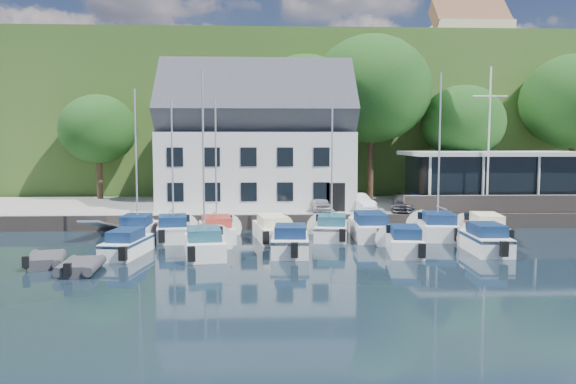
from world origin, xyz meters
name	(u,v)px	position (x,y,z in m)	size (l,w,h in m)	color
ground	(400,265)	(0.00, 0.00, 0.00)	(180.00, 180.00, 0.00)	black
quay	(346,210)	(0.00, 17.50, 0.50)	(60.00, 13.00, 1.00)	gray
quay_face	(361,222)	(0.00, 11.00, 0.50)	(60.00, 0.30, 1.00)	#5E524B
hillside	(305,128)	(0.00, 62.00, 8.00)	(160.00, 75.00, 16.00)	#2E4D1C
field_patch	(349,81)	(8.00, 70.00, 16.15)	(50.00, 30.00, 0.30)	#505F2F
farmhouse	(469,38)	(22.00, 52.00, 20.10)	(10.40, 7.00, 8.20)	beige
harbor_building	(257,148)	(-7.00, 16.50, 5.35)	(14.40, 8.20, 8.70)	silver
club_pavilion	(493,178)	(11.00, 16.00, 3.05)	(13.20, 7.20, 4.10)	black
seawall	(534,204)	(12.00, 11.40, 1.60)	(18.00, 0.50, 1.20)	#5E524B
gangway	(103,236)	(-16.50, 9.00, 0.00)	(1.20, 6.00, 1.40)	silver
car_silver	(319,203)	(-2.59, 12.90, 1.57)	(1.35, 3.35, 1.14)	silver
car_white	(358,202)	(0.21, 13.52, 1.58)	(1.23, 3.53, 1.16)	silver
car_dgrey	(404,203)	(3.34, 12.78, 1.57)	(1.60, 3.92, 1.14)	#313035
car_blue	(417,201)	(4.41, 13.38, 1.60)	(1.39, 3.51, 1.20)	navy
flagpole	(489,140)	(9.00, 12.10, 5.97)	(2.38, 0.20, 9.93)	silver
tree_0	(99,147)	(-20.45, 22.33, 5.42)	(6.46, 6.46, 8.83)	#123710
tree_1	(214,139)	(-10.76, 22.51, 6.05)	(7.39, 7.39, 10.10)	#123710
tree_2	(306,127)	(-2.85, 22.70, 7.15)	(9.01, 9.01, 12.31)	#123710
tree_3	(371,117)	(2.70, 21.92, 7.94)	(10.15, 10.15, 13.88)	#123710
tree_4	(463,142)	(10.54, 21.51, 5.83)	(7.07, 7.07, 9.67)	#123710
tree_5	(573,126)	(20.46, 22.09, 7.21)	(9.09, 9.09, 12.42)	#123710
boat_r1_0	(136,160)	(-13.91, 7.09, 4.78)	(1.93, 5.75, 9.56)	white
boat_r1_1	(172,164)	(-11.87, 7.42, 4.54)	(2.06, 5.52, 9.08)	white
boat_r1_2	(216,166)	(-9.29, 7.26, 4.41)	(2.11, 6.22, 8.82)	white
boat_r1_3	(273,228)	(-5.97, 7.02, 0.75)	(1.93, 6.47, 1.51)	white
boat_r1_4	(332,165)	(-2.40, 7.41, 4.47)	(2.05, 5.61, 8.93)	white
boat_r1_5	(370,225)	(-0.05, 7.61, 0.79)	(2.21, 7.11, 1.58)	white
boat_r1_6	(439,161)	(4.18, 7.69, 4.65)	(2.23, 6.61, 9.31)	white
boat_r1_7	(485,226)	(6.85, 7.04, 0.77)	(1.91, 7.05, 1.54)	white
boat_r2_0	(127,242)	(-13.51, 2.83, 0.69)	(1.69, 5.64, 1.38)	white
boat_r2_1	(203,168)	(-9.51, 2.52, 4.52)	(2.08, 5.91, 9.04)	white
boat_r2_2	(290,239)	(-5.11, 2.90, 0.77)	(2.05, 5.32, 1.53)	white
boat_r2_3	(404,239)	(0.89, 2.87, 0.72)	(1.81, 5.84, 1.45)	white
boat_r2_4	(485,238)	(5.22, 2.89, 0.78)	(1.93, 5.73, 1.55)	white
dinghy_0	(46,258)	(-16.79, 0.64, 0.35)	(1.81, 3.01, 0.70)	#323237
dinghy_1	(81,264)	(-14.70, -0.85, 0.35)	(1.78, 2.96, 0.69)	#323237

